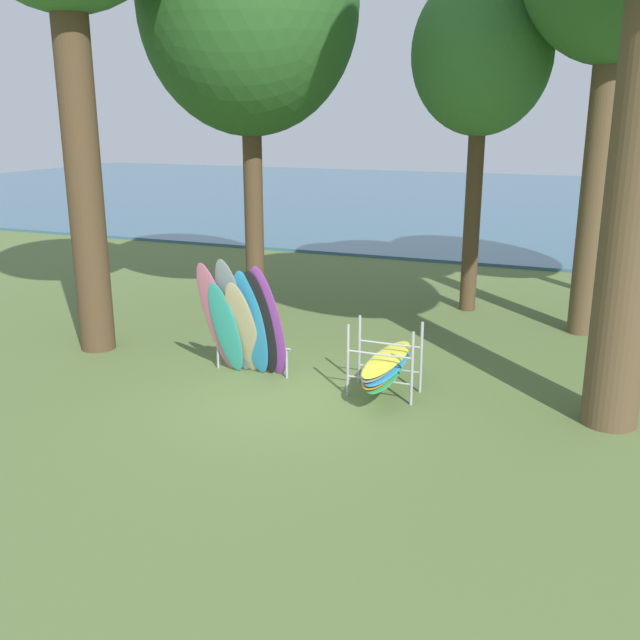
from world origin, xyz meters
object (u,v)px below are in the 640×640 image
(tree_far_right_back, at_px, (249,7))
(leaning_board_pile, at_px, (243,323))
(board_storage_rack, at_px, (385,365))
(tree_mid_behind, at_px, (482,56))

(tree_far_right_back, bearing_deg, leaning_board_pile, -66.17)
(leaning_board_pile, xyz_separation_m, board_storage_rack, (2.57, 0.21, -0.51))
(tree_far_right_back, xyz_separation_m, leaning_board_pile, (1.80, -4.07, -5.77))
(tree_far_right_back, height_order, board_storage_rack, tree_far_right_back)
(leaning_board_pile, height_order, board_storage_rack, leaning_board_pile)
(tree_mid_behind, relative_size, tree_far_right_back, 0.80)
(tree_mid_behind, height_order, leaning_board_pile, tree_mid_behind)
(tree_far_right_back, distance_m, leaning_board_pile, 7.29)
(leaning_board_pile, distance_m, board_storage_rack, 2.62)
(board_storage_rack, bearing_deg, tree_mid_behind, 87.41)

